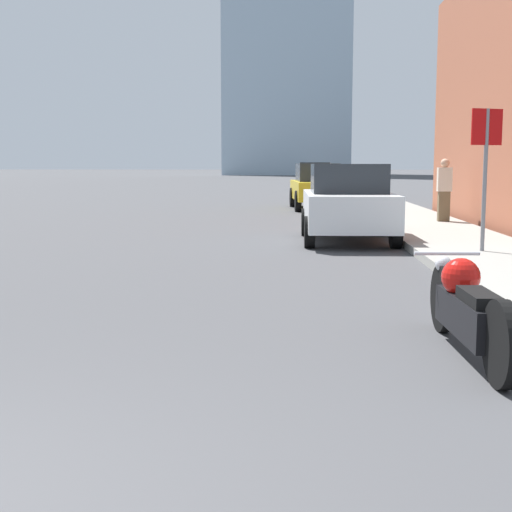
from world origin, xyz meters
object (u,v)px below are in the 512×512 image
object	(u,v)px
parked_car_yellow	(317,186)
stop_sign	(486,155)
parked_car_white	(348,203)
parked_car_silver	(316,179)
motorcycle	(467,308)
pedestrian	(444,190)

from	to	relation	value
parked_car_yellow	stop_sign	xyz separation A→B (m)	(2.39, -13.53, 0.94)
parked_car_white	parked_car_silver	bearing A→B (deg)	89.20
parked_car_white	stop_sign	world-z (taller)	stop_sign
parked_car_yellow	stop_sign	world-z (taller)	stop_sign
motorcycle	parked_car_silver	distance (m)	31.57
parked_car_white	pedestrian	bearing A→B (deg)	51.92
parked_car_yellow	parked_car_silver	bearing A→B (deg)	84.69
motorcycle	parked_car_silver	bearing A→B (deg)	88.81
motorcycle	pedestrian	bearing A→B (deg)	77.44
parked_car_yellow	pedestrian	xyz separation A→B (m)	(3.04, -7.18, 0.13)
parked_car_yellow	parked_car_silver	world-z (taller)	parked_car_silver
stop_sign	parked_car_yellow	bearing A→B (deg)	100.03
motorcycle	stop_sign	distance (m)	6.57
parked_car_silver	pedestrian	world-z (taller)	pedestrian
pedestrian	parked_car_silver	bearing A→B (deg)	98.18
motorcycle	parked_car_white	size ratio (longest dim) A/B	0.63
motorcycle	pedestrian	distance (m)	12.78
parked_car_white	parked_car_silver	size ratio (longest dim) A/B	0.88
parked_car_yellow	pedestrian	world-z (taller)	pedestrian
parked_car_white	parked_car_yellow	world-z (taller)	parked_car_yellow
motorcycle	parked_car_yellow	distance (m)	19.74
parked_car_white	motorcycle	bearing A→B (deg)	-88.51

